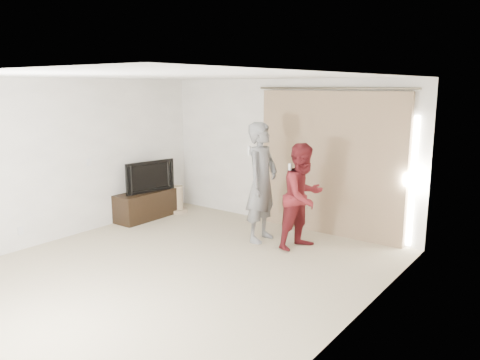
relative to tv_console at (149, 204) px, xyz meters
name	(u,v)px	position (x,y,z in m)	size (l,w,h in m)	color
floor	(180,269)	(2.27, -1.50, -0.26)	(5.50, 5.50, 0.00)	beige
wall_back	(286,153)	(2.27, 1.25, 1.04)	(5.00, 0.04, 2.60)	white
wall_left	(67,159)	(-0.23, -1.50, 1.04)	(0.04, 5.50, 2.60)	white
ceiling	(175,76)	(2.27, -1.50, 2.34)	(5.00, 5.50, 0.01)	silver
curtain	(330,164)	(3.18, 1.18, 0.94)	(2.80, 0.11, 2.46)	tan
tv_console	(149,204)	(0.00, 0.00, 0.00)	(0.47, 1.35, 0.52)	black
tv	(147,176)	(0.00, 0.00, 0.55)	(1.02, 0.13, 0.59)	black
scratching_post	(177,202)	(0.17, 0.61, -0.05)	(0.40, 0.40, 0.53)	#9D876C
person_man	(262,182)	(2.46, 0.20, 0.70)	(0.53, 0.74, 1.92)	slate
person_woman	(303,196)	(3.18, 0.27, 0.56)	(0.79, 0.92, 1.64)	maroon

